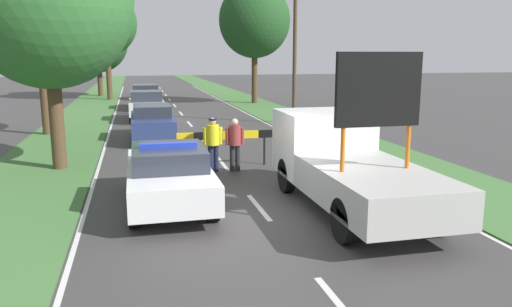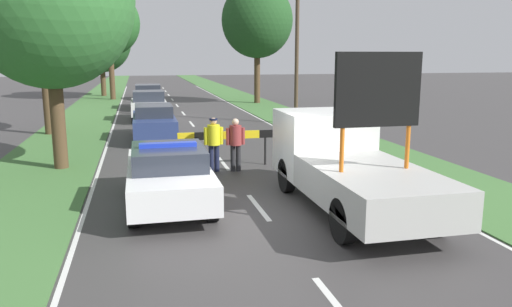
{
  "view_description": "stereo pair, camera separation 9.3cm",
  "coord_description": "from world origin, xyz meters",
  "views": [
    {
      "loc": [
        -2.71,
        -10.5,
        3.51
      ],
      "look_at": [
        0.16,
        1.35,
        1.1
      ],
      "focal_mm": 35.0,
      "sensor_mm": 36.0,
      "label": 1
    },
    {
      "loc": [
        -2.62,
        -10.52,
        3.51
      ],
      "look_at": [
        0.16,
        1.35,
        1.1
      ],
      "focal_mm": 35.0,
      "sensor_mm": 36.0,
      "label": 2
    }
  ],
  "objects": [
    {
      "name": "roadside_tree_far_left",
      "position": [
        -5.09,
        5.78,
        5.1
      ],
      "size": [
        5.0,
        5.0,
        7.74
      ],
      "color": "#4C3823",
      "rests_on": "ground"
    },
    {
      "name": "ground_plane",
      "position": [
        0.0,
        0.0,
        0.0
      ],
      "size": [
        160.0,
        160.0,
        0.0
      ],
      "primitive_type": "plane",
      "color": "#3D3A3A"
    },
    {
      "name": "roadside_tree_near_right",
      "position": [
        5.96,
        25.67,
        5.98
      ],
      "size": [
        5.15,
        5.15,
        8.7
      ],
      "color": "#4C3823",
      "rests_on": "ground"
    },
    {
      "name": "queued_car_hatch_blue",
      "position": [
        -2.05,
        10.89,
        0.76
      ],
      "size": [
        1.71,
        4.66,
        1.47
      ],
      "rotation": [
        0.0,
        0.0,
        3.14
      ],
      "color": "navy",
      "rests_on": "ground"
    },
    {
      "name": "traffic_cone_centre_front",
      "position": [
        -2.39,
        5.2,
        0.24
      ],
      "size": [
        0.35,
        0.35,
        0.49
      ],
      "color": "black",
      "rests_on": "ground"
    },
    {
      "name": "work_truck",
      "position": [
        2.02,
        0.11,
        1.06
      ],
      "size": [
        2.21,
        5.88,
        3.58
      ],
      "rotation": [
        0.0,
        0.0,
        3.1
      ],
      "color": "white",
      "rests_on": "ground"
    },
    {
      "name": "roadside_tree_mid_left",
      "position": [
        -6.59,
        13.22,
        4.93
      ],
      "size": [
        3.92,
        3.92,
        7.02
      ],
      "color": "#4C3823",
      "rests_on": "ground"
    },
    {
      "name": "utility_pole",
      "position": [
        5.31,
        14.18,
        4.53
      ],
      "size": [
        1.2,
        0.2,
        8.84
      ],
      "color": "#473828",
      "rests_on": "ground"
    },
    {
      "name": "queued_car_sedan_black",
      "position": [
        -2.02,
        23.71,
        0.84
      ],
      "size": [
        1.82,
        4.52,
        1.6
      ],
      "rotation": [
        0.0,
        0.0,
        3.14
      ],
      "color": "black",
      "rests_on": "ground"
    },
    {
      "name": "grass_verge_right",
      "position": [
        5.67,
        20.0,
        0.01
      ],
      "size": [
        3.28,
        120.0,
        0.03
      ],
      "color": "#427038",
      "rests_on": "ground"
    },
    {
      "name": "lane_markings",
      "position": [
        0.0,
        16.31,
        0.0
      ],
      "size": [
        7.97,
        64.17,
        0.01
      ],
      "color": "silver",
      "rests_on": "ground"
    },
    {
      "name": "queued_car_van_white",
      "position": [
        -2.11,
        17.39,
        0.84
      ],
      "size": [
        1.86,
        4.01,
        1.61
      ],
      "rotation": [
        0.0,
        0.0,
        3.14
      ],
      "color": "silver",
      "rests_on": "ground"
    },
    {
      "name": "police_car",
      "position": [
        -2.02,
        1.08,
        0.75
      ],
      "size": [
        1.88,
        4.64,
        1.53
      ],
      "rotation": [
        0.0,
        0.0,
        0.07
      ],
      "color": "white",
      "rests_on": "ground"
    },
    {
      "name": "roadside_tree_mid_right",
      "position": [
        -5.58,
        35.12,
        4.7
      ],
      "size": [
        5.06,
        5.06,
        7.37
      ],
      "color": "#4C3823",
      "rests_on": "ground"
    },
    {
      "name": "road_barrier",
      "position": [
        0.06,
        4.91,
        0.94
      ],
      "size": [
        3.13,
        0.08,
        1.14
      ],
      "rotation": [
        0.0,
        0.0,
        -0.04
      ],
      "color": "black",
      "rests_on": "ground"
    },
    {
      "name": "pedestrian_civilian",
      "position": [
        0.19,
        4.22,
        0.95
      ],
      "size": [
        0.58,
        0.37,
        1.63
      ],
      "rotation": [
        0.0,
        0.0,
        -0.49
      ],
      "color": "#232326",
      "rests_on": "ground"
    },
    {
      "name": "traffic_cone_near_police",
      "position": [
        -1.52,
        5.27,
        0.33
      ],
      "size": [
        0.49,
        0.49,
        0.68
      ],
      "color": "black",
      "rests_on": "ground"
    },
    {
      "name": "police_officer",
      "position": [
        -0.46,
        4.31,
        0.99
      ],
      "size": [
        0.6,
        0.38,
        1.66
      ],
      "rotation": [
        0.0,
        0.0,
        3.14
      ],
      "color": "#191E38",
      "rests_on": "ground"
    },
    {
      "name": "grass_verge_left",
      "position": [
        -5.67,
        20.0,
        0.01
      ],
      "size": [
        3.28,
        120.0,
        0.03
      ],
      "color": "#427038",
      "rests_on": "ground"
    },
    {
      "name": "roadside_tree_near_left",
      "position": [
        -4.64,
        31.2,
        5.97
      ],
      "size": [
        4.76,
        4.76,
        8.5
      ],
      "color": "#4C3823",
      "rests_on": "ground"
    }
  ]
}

